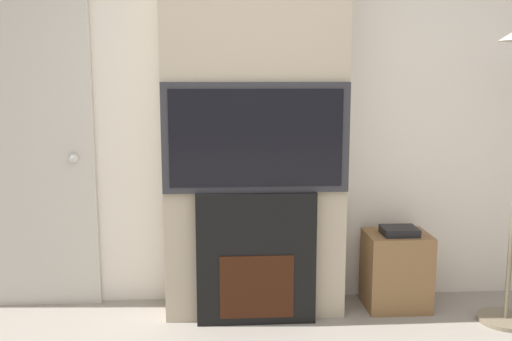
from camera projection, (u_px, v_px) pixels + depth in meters
The scene contains 6 objects.
wall_back at pixel (252, 100), 3.74m from camera, with size 6.00×0.06×2.70m.
chimney_breast at pixel (254, 101), 3.52m from camera, with size 1.11×0.39×2.70m.
fireplace at pixel (256, 258), 3.48m from camera, with size 0.72×0.15×0.82m.
television at pixel (256, 138), 3.36m from camera, with size 1.11×0.07×0.65m.
media_stand at pixel (396, 269), 3.72m from camera, with size 0.40×0.33×0.55m.
entry_door at pixel (28, 152), 3.65m from camera, with size 0.84×0.09×2.05m.
Camera 1 is at (-0.22, -1.73, 1.50)m, focal length 40.00 mm.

